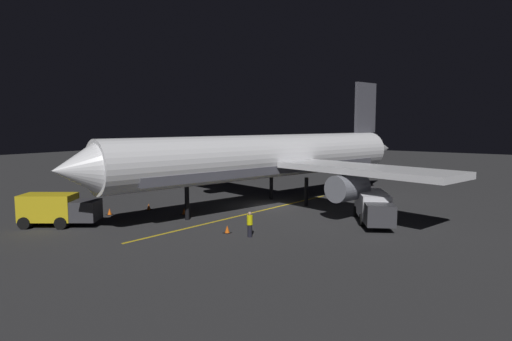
{
  "coord_description": "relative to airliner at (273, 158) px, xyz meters",
  "views": [
    {
      "loc": [
        -22.08,
        33.03,
        7.64
      ],
      "look_at": [
        0.0,
        2.0,
        3.5
      ],
      "focal_mm": 30.28,
      "sensor_mm": 36.0,
      "label": 1
    }
  ],
  "objects": [
    {
      "name": "apron_guide_stripe",
      "position": [
        -0.44,
        4.6,
        -4.46
      ],
      "size": [
        2.42,
        24.22,
        0.01
      ],
      "primitive_type": "cube",
      "rotation": [
        0.0,
        0.0,
        -0.09
      ],
      "color": "gold",
      "rests_on": "ground_plane"
    },
    {
      "name": "traffic_cone_far",
      "position": [
        8.8,
        11.71,
        -4.21
      ],
      "size": [
        0.5,
        0.5,
        0.55
      ],
      "color": "#EA590F",
      "rests_on": "ground_plane"
    },
    {
      "name": "traffic_cone_near_left",
      "position": [
        3.77,
        7.99,
        -4.21
      ],
      "size": [
        0.5,
        0.5,
        0.55
      ],
      "color": "#EA590F",
      "rests_on": "ground_plane"
    },
    {
      "name": "ground_plane",
      "position": [
        0.14,
        0.6,
        -4.56
      ],
      "size": [
        180.0,
        180.0,
        0.2
      ],
      "primitive_type": "cube",
      "color": "#2D2D2F"
    },
    {
      "name": "traffic_cone_under_wing",
      "position": [
        7.8,
        8.34,
        -4.21
      ],
      "size": [
        0.5,
        0.5,
        0.55
      ],
      "color": "#EA590F",
      "rests_on": "ground_plane"
    },
    {
      "name": "baggage_truck",
      "position": [
        8.58,
        16.45,
        -3.22
      ],
      "size": [
        5.78,
        4.92,
        2.42
      ],
      "color": "gold",
      "rests_on": "ground_plane"
    },
    {
      "name": "ground_crew_worker",
      "position": [
        -5.04,
        10.6,
        -3.57
      ],
      "size": [
        0.4,
        0.4,
        1.74
      ],
      "color": "black",
      "rests_on": "ground_plane"
    },
    {
      "name": "airliner",
      "position": [
        0.0,
        0.0,
        0.0
      ],
      "size": [
        33.91,
        39.01,
        12.27
      ],
      "color": "white",
      "rests_on": "ground_plane"
    },
    {
      "name": "catering_truck",
      "position": [
        -10.41,
        1.86,
        -3.24
      ],
      "size": [
        4.93,
        6.48,
        2.32
      ],
      "color": "silver",
      "rests_on": "ground_plane"
    },
    {
      "name": "traffic_cone_near_right",
      "position": [
        -3.12,
        10.68,
        -4.21
      ],
      "size": [
        0.5,
        0.5,
        0.55
      ],
      "color": "#EA590F",
      "rests_on": "ground_plane"
    }
  ]
}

